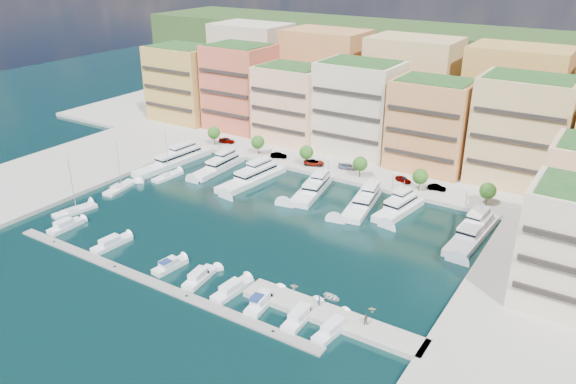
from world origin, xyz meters
name	(u,v)px	position (x,y,z in m)	size (l,w,h in m)	color
ground	(259,223)	(0.00, 0.00, 0.00)	(400.00, 400.00, 0.00)	black
north_quay	(377,145)	(0.00, 62.00, 0.00)	(220.00, 64.00, 2.00)	#9E998E
east_quay	(558,341)	(62.00, -8.00, 0.00)	(34.00, 76.00, 2.00)	#9E998E
west_quay	(49,177)	(-62.00, -8.00, 0.00)	(34.00, 76.00, 2.00)	#9E998E
hillside	(430,110)	(0.00, 110.00, 0.00)	(240.00, 40.00, 58.00)	#203B18
south_pontoon	(149,282)	(-3.00, -30.00, 0.00)	(72.00, 2.20, 0.35)	gray
finger_pier	(331,319)	(30.00, -22.00, 0.00)	(32.00, 5.00, 2.00)	#9E998E
apartment_0	(184,83)	(-66.00, 49.99, 13.31)	(22.00, 16.50, 24.80)	#BB8544
apartment_1	(240,87)	(-44.00, 51.99, 14.31)	(20.00, 16.50, 26.80)	#D25246
apartment_2	(292,104)	(-23.00, 49.99, 12.31)	(20.00, 15.50, 22.80)	#EFB085
apartment_3	(358,107)	(-2.00, 51.99, 13.81)	(22.00, 16.50, 25.80)	beige
apartment_4	(431,125)	(20.00, 49.99, 12.81)	(20.00, 15.50, 23.80)	#CB7C4C
apartment_5	(522,131)	(42.00, 51.99, 14.31)	(22.00, 16.50, 26.80)	tan
backblock_0	(252,67)	(-55.00, 74.00, 16.00)	(26.00, 18.00, 30.00)	beige
backblock_1	(325,76)	(-25.00, 74.00, 16.00)	(26.00, 18.00, 30.00)	#CB7C4C
backblock_2	(411,88)	(5.00, 74.00, 16.00)	(26.00, 18.00, 30.00)	tan
backblock_3	(514,101)	(35.00, 74.00, 16.00)	(26.00, 18.00, 30.00)	#BB8544
tree_0	(214,133)	(-40.00, 33.50, 4.74)	(3.80, 3.80, 5.65)	#473323
tree_1	(258,142)	(-24.00, 33.50, 4.74)	(3.80, 3.80, 5.65)	#473323
tree_2	(306,152)	(-8.00, 33.50, 4.74)	(3.80, 3.80, 5.65)	#473323
tree_3	(360,164)	(8.00, 33.50, 4.74)	(3.80, 3.80, 5.65)	#473323
tree_4	(420,177)	(24.00, 33.50, 4.74)	(3.80, 3.80, 5.65)	#473323
tree_5	(488,191)	(40.00, 33.50, 4.74)	(3.80, 3.80, 5.65)	#473323
lamppost_0	(220,140)	(-36.00, 31.20, 3.83)	(0.30, 0.30, 4.20)	black
lamppost_1	(271,151)	(-18.00, 31.20, 3.83)	(0.30, 0.30, 4.20)	black
lamppost_2	(328,164)	(0.00, 31.20, 3.83)	(0.30, 0.30, 4.20)	black
lamppost_3	(393,178)	(18.00, 31.20, 3.83)	(0.30, 0.30, 4.20)	black
lamppost_4	(467,194)	(36.00, 31.20, 3.83)	(0.30, 0.30, 4.20)	black
yacht_0	(176,160)	(-40.64, 17.31, 1.21)	(6.45, 25.79, 7.30)	white
yacht_1	(220,166)	(-27.45, 20.41, 1.09)	(4.72, 18.74, 7.30)	white
yacht_2	(254,176)	(-15.01, 18.89, 1.21)	(7.38, 22.48, 7.30)	white
yacht_3	(313,188)	(1.62, 20.68, 1.21)	(8.08, 18.74, 7.30)	white
yacht_4	(363,202)	(15.45, 20.20, 1.09)	(7.85, 19.63, 7.30)	white
yacht_5	(400,207)	(23.82, 21.80, 1.21)	(6.84, 16.22, 7.30)	white
yacht_6	(474,231)	(41.33, 19.08, 1.21)	(6.04, 21.90, 7.30)	white
cruiser_0	(65,226)	(-33.44, -24.59, 0.55)	(2.70, 7.91, 2.55)	white
cruiser_2	(111,244)	(-19.05, -24.59, 0.55)	(3.22, 8.75, 2.55)	white
cruiser_4	(170,266)	(-3.09, -24.59, 0.57)	(3.17, 7.31, 2.66)	white
cruiser_5	(200,278)	(4.28, -24.59, 0.55)	(3.50, 8.33, 2.55)	white
cruiser_6	(232,290)	(11.70, -24.59, 0.55)	(3.34, 8.84, 2.55)	white
cruiser_7	(262,301)	(18.16, -24.62, 0.57)	(3.57, 9.01, 2.66)	white
cruiser_8	(301,316)	(25.75, -24.60, 0.55)	(3.12, 9.30, 2.55)	white
cruiser_9	(334,329)	(31.81, -24.60, 0.55)	(3.44, 9.10, 2.55)	white
sailboat_2	(168,177)	(-35.19, 8.37, 0.31)	(3.38, 9.04, 13.20)	white
sailboat_1	(120,188)	(-39.94, -3.58, 0.31)	(4.40, 10.24, 13.20)	white
sailboat_0	(75,211)	(-38.39, -18.33, 0.31)	(4.70, 10.18, 13.20)	white
tender_2	(332,297)	(27.37, -16.93, 0.36)	(2.48, 3.47, 0.72)	silver
tender_1	(294,286)	(20.08, -17.47, 0.42)	(1.37, 1.59, 0.84)	#C1B393
tender_3	(372,309)	(34.61, -16.30, 0.37)	(1.20, 1.39, 0.73)	beige
car_0	(227,140)	(-37.95, 36.83, 1.82)	(1.94, 4.82, 1.64)	gray
car_1	(279,155)	(-17.53, 34.34, 1.76)	(1.61, 4.63, 1.52)	gray
car_2	(314,163)	(-6.22, 34.72, 1.79)	(2.62, 5.68, 1.58)	gray
car_3	(348,166)	(2.75, 37.17, 1.74)	(2.06, 5.08, 1.47)	gray
car_4	(403,179)	(18.64, 36.69, 1.73)	(1.73, 4.31, 1.47)	gray
car_5	(437,187)	(27.53, 36.19, 1.72)	(1.52, 4.35, 1.43)	gray
person_0	(319,300)	(27.04, -20.86, 1.97)	(0.70, 0.46, 1.93)	#243148
person_1	(365,319)	(35.72, -21.45, 1.95)	(0.93, 0.72, 1.91)	#4A372C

